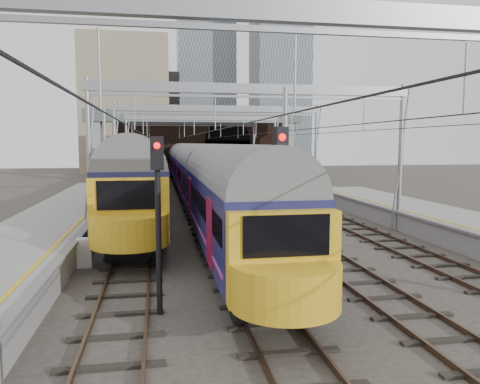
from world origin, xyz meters
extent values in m
plane|color=#38332D|center=(0.00, 0.00, 0.00)|extent=(160.00, 160.00, 0.00)
cube|color=gray|center=(-10.20, 2.50, 0.55)|extent=(4.20, 55.00, 1.10)
cube|color=slate|center=(-8.15, 2.50, 1.05)|extent=(0.35, 55.00, 0.12)
cube|color=gold|center=(-8.65, 2.50, 1.11)|extent=(0.12, 55.00, 0.01)
cube|color=#4C3828|center=(-6.72, 15.00, 0.09)|extent=(0.08, 80.00, 0.16)
cube|color=#4C3828|center=(-5.28, 15.00, 0.09)|extent=(0.08, 80.00, 0.16)
cube|color=black|center=(-6.00, 15.00, 0.01)|extent=(2.40, 80.00, 0.14)
cube|color=#4C3828|center=(-2.72, 15.00, 0.09)|extent=(0.08, 80.00, 0.16)
cube|color=#4C3828|center=(-1.28, 15.00, 0.09)|extent=(0.08, 80.00, 0.16)
cube|color=black|center=(-2.00, 15.00, 0.01)|extent=(2.40, 80.00, 0.14)
cube|color=#4C3828|center=(1.28, 15.00, 0.09)|extent=(0.08, 80.00, 0.16)
cube|color=#4C3828|center=(2.72, 15.00, 0.09)|extent=(0.08, 80.00, 0.16)
cube|color=black|center=(2.00, 15.00, 0.01)|extent=(2.40, 80.00, 0.14)
cube|color=#4C3828|center=(5.28, 15.00, 0.09)|extent=(0.08, 80.00, 0.16)
cube|color=#4C3828|center=(6.72, 15.00, 0.09)|extent=(0.08, 80.00, 0.16)
cube|color=black|center=(6.00, 15.00, 0.01)|extent=(2.40, 80.00, 0.14)
cube|color=gray|center=(0.00, -6.00, 7.60)|extent=(16.80, 0.28, 0.50)
cylinder|color=gray|center=(-8.20, 8.00, 4.00)|extent=(0.24, 0.24, 8.00)
cylinder|color=gray|center=(8.20, 8.00, 4.00)|extent=(0.24, 0.24, 8.00)
cube|color=gray|center=(0.00, 8.00, 7.60)|extent=(16.80, 0.28, 0.50)
cylinder|color=gray|center=(-8.20, 22.00, 4.00)|extent=(0.24, 0.24, 8.00)
cylinder|color=gray|center=(8.20, 22.00, 4.00)|extent=(0.24, 0.24, 8.00)
cube|color=gray|center=(0.00, 22.00, 7.60)|extent=(16.80, 0.28, 0.50)
cylinder|color=gray|center=(-8.20, 36.00, 4.00)|extent=(0.24, 0.24, 8.00)
cylinder|color=gray|center=(8.20, 36.00, 4.00)|extent=(0.24, 0.24, 8.00)
cube|color=gray|center=(0.00, 36.00, 7.60)|extent=(16.80, 0.28, 0.50)
cylinder|color=gray|center=(-8.20, 48.00, 4.00)|extent=(0.24, 0.24, 8.00)
cylinder|color=gray|center=(8.20, 48.00, 4.00)|extent=(0.24, 0.24, 8.00)
cube|color=gray|center=(0.00, 48.00, 7.60)|extent=(16.80, 0.28, 0.50)
cube|color=black|center=(-6.00, 15.00, 5.50)|extent=(0.03, 80.00, 0.03)
cube|color=black|center=(-2.00, 15.00, 5.50)|extent=(0.03, 80.00, 0.03)
cube|color=black|center=(2.00, 15.00, 5.50)|extent=(0.03, 80.00, 0.03)
cube|color=black|center=(6.00, 15.00, 5.50)|extent=(0.03, 80.00, 0.03)
cube|color=black|center=(2.00, 52.00, 4.50)|extent=(26.00, 2.00, 9.00)
cube|color=black|center=(5.00, 50.98, 2.60)|extent=(6.50, 0.10, 5.20)
cylinder|color=black|center=(5.00, 50.98, 5.20)|extent=(6.50, 0.10, 6.50)
cube|color=black|center=(-10.00, 51.00, 1.50)|extent=(6.00, 1.50, 3.00)
cube|color=gray|center=(-12.50, 46.00, 4.10)|extent=(1.20, 2.50, 8.20)
cube|color=gray|center=(12.50, 46.00, 4.10)|extent=(1.20, 2.50, 8.20)
cube|color=#59645B|center=(0.00, 46.00, 8.20)|extent=(28.00, 3.00, 1.40)
cube|color=gray|center=(0.00, 46.00, 9.10)|extent=(28.00, 3.00, 0.30)
cube|color=tan|center=(-10.00, 66.00, 11.00)|extent=(14.00, 12.00, 22.00)
cube|color=#4C5660|center=(4.00, 72.00, 16.00)|extent=(10.00, 10.00, 32.00)
cube|color=gray|center=(-2.00, 80.00, 9.00)|extent=(18.00, 14.00, 18.00)
cube|color=black|center=(-2.00, 26.88, 0.35)|extent=(2.16, 64.09, 0.70)
cube|color=#141344|center=(-2.00, 26.88, 2.23)|extent=(2.75, 64.09, 2.46)
cylinder|color=slate|center=(-2.00, 26.88, 3.46)|extent=(2.70, 63.59, 2.70)
cube|color=black|center=(-2.00, 26.88, 2.62)|extent=(2.77, 62.89, 0.74)
cube|color=#BC3A87|center=(-2.00, 26.88, 1.54)|extent=(2.77, 63.09, 0.12)
cube|color=gold|center=(-2.00, -5.31, 2.13)|extent=(2.70, 0.60, 2.26)
cube|color=black|center=(-2.00, -5.48, 2.72)|extent=(2.06, 0.08, 0.98)
cube|color=black|center=(-6.00, 29.03, 0.35)|extent=(2.41, 53.45, 0.70)
cube|color=#141344|center=(-6.00, 29.03, 2.37)|extent=(3.07, 53.45, 2.74)
cylinder|color=slate|center=(-6.00, 29.03, 3.74)|extent=(3.01, 52.95, 3.01)
cube|color=black|center=(-6.00, 29.03, 2.81)|extent=(3.09, 52.25, 0.82)
cube|color=#BC3A87|center=(-6.00, 29.03, 1.60)|extent=(3.09, 52.45, 0.13)
cube|color=gold|center=(-6.00, 2.16, 2.27)|extent=(3.01, 0.60, 2.54)
cube|color=black|center=(-6.00, 1.99, 2.92)|extent=(2.30, 0.08, 1.10)
cylinder|color=black|center=(-4.92, -2.69, 2.44)|extent=(0.16, 0.16, 4.88)
cube|color=black|center=(-4.92, -2.87, 4.57)|extent=(0.37, 0.20, 0.91)
sphere|color=red|center=(-4.92, -2.99, 4.78)|extent=(0.18, 0.18, 0.18)
cylinder|color=black|center=(-1.86, -4.17, 2.55)|extent=(0.17, 0.17, 5.10)
cube|color=black|center=(-1.86, -4.35, 4.78)|extent=(0.41, 0.32, 0.96)
sphere|color=red|center=(-1.86, -4.47, 4.99)|extent=(0.19, 0.19, 0.19)
cube|color=silver|center=(-7.80, 2.98, 0.57)|extent=(0.59, 0.50, 1.14)
cube|color=#1775B1|center=(-2.01, 2.36, 0.05)|extent=(1.04, 0.83, 0.11)
cube|color=#1775B1|center=(0.65, 9.27, 0.06)|extent=(1.15, 0.99, 0.11)
cube|color=#1775B1|center=(2.83, 4.98, 0.06)|extent=(1.04, 0.79, 0.11)
camera|label=1|loc=(-4.89, -15.75, 4.85)|focal=35.00mm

